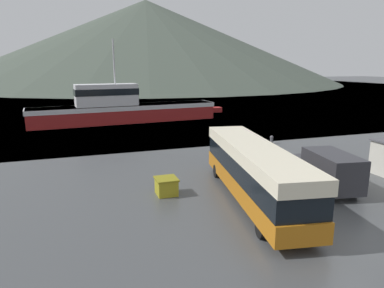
# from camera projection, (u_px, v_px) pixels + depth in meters

# --- Properties ---
(ground_plane) EXTENTS (400.00, 400.00, 0.00)m
(ground_plane) POSITION_uv_depth(u_px,v_px,m) (349.00, 240.00, 15.47)
(ground_plane) COLOR #424447
(water_surface) EXTENTS (240.00, 240.00, 0.00)m
(water_surface) POSITION_uv_depth(u_px,v_px,m) (102.00, 85.00, 143.99)
(water_surface) COLOR #475B6B
(water_surface) RESTS_ON ground
(hill_backdrop) EXTENTS (177.44, 177.44, 37.86)m
(hill_backdrop) POSITION_uv_depth(u_px,v_px,m) (147.00, 42.00, 163.65)
(hill_backdrop) COLOR #424C42
(hill_backdrop) RESTS_ON ground
(tour_bus) EXTENTS (4.63, 12.99, 3.28)m
(tour_bus) POSITION_uv_depth(u_px,v_px,m) (253.00, 169.00, 19.77)
(tour_bus) COLOR #B26614
(tour_bus) RESTS_ON ground
(delivery_van) EXTENTS (3.02, 6.09, 2.45)m
(delivery_van) POSITION_uv_depth(u_px,v_px,m) (327.00, 169.00, 21.75)
(delivery_van) COLOR #2D2D33
(delivery_van) RESTS_ON ground
(fishing_boat) EXTENTS (25.96, 6.38, 11.18)m
(fishing_boat) POSITION_uv_depth(u_px,v_px,m) (122.00, 108.00, 47.42)
(fishing_boat) COLOR maroon
(fishing_boat) RESTS_ON water_surface
(storage_bin) EXTENTS (1.32, 1.37, 1.05)m
(storage_bin) POSITION_uv_depth(u_px,v_px,m) (166.00, 186.00, 20.88)
(storage_bin) COLOR olive
(storage_bin) RESTS_ON ground
(small_boat) EXTENTS (5.76, 2.38, 0.81)m
(small_boat) POSITION_uv_depth(u_px,v_px,m) (205.00, 110.00, 58.09)
(small_boat) COLOR maroon
(small_boat) RESTS_ON water_surface
(mooring_bollard) EXTENTS (0.34, 0.34, 0.84)m
(mooring_bollard) POSITION_uv_depth(u_px,v_px,m) (272.00, 139.00, 34.56)
(mooring_bollard) COLOR #4C4C51
(mooring_bollard) RESTS_ON ground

